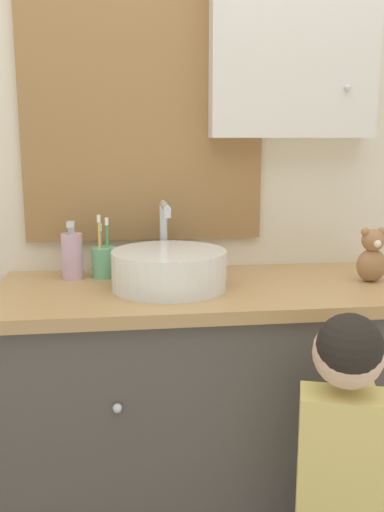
% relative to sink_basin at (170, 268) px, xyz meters
% --- Properties ---
extents(wall_back, '(3.20, 0.18, 2.50)m').
position_rel_sink_basin_xyz_m(wall_back, '(0.13, 0.28, 0.36)').
color(wall_back, beige).
rests_on(wall_back, ground_plane).
extents(vanity_counter, '(1.23, 0.52, 0.86)m').
position_rel_sink_basin_xyz_m(vanity_counter, '(0.12, 0.00, -0.48)').
color(vanity_counter, '#4C4742').
rests_on(vanity_counter, ground_plane).
extents(sink_basin, '(0.32, 0.38, 0.23)m').
position_rel_sink_basin_xyz_m(sink_basin, '(0.00, 0.00, 0.00)').
color(sink_basin, white).
rests_on(sink_basin, vanity_counter).
extents(toothbrush_holder, '(0.07, 0.07, 0.19)m').
position_rel_sink_basin_xyz_m(toothbrush_holder, '(-0.19, 0.15, -0.01)').
color(toothbrush_holder, '#66B27F').
rests_on(toothbrush_holder, vanity_counter).
extents(soap_dispenser, '(0.06, 0.06, 0.18)m').
position_rel_sink_basin_xyz_m(soap_dispenser, '(-0.28, 0.14, 0.01)').
color(soap_dispenser, '#CCA3BC').
rests_on(soap_dispenser, vanity_counter).
extents(child_figure, '(0.30, 0.40, 0.90)m').
position_rel_sink_basin_xyz_m(child_figure, '(0.37, -0.42, -0.38)').
color(child_figure, slate).
rests_on(child_figure, ground_plane).
extents(teddy_bear, '(0.09, 0.08, 0.16)m').
position_rel_sink_basin_xyz_m(teddy_bear, '(0.60, -0.01, 0.02)').
color(teddy_bear, '#9E7047').
rests_on(teddy_bear, vanity_counter).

